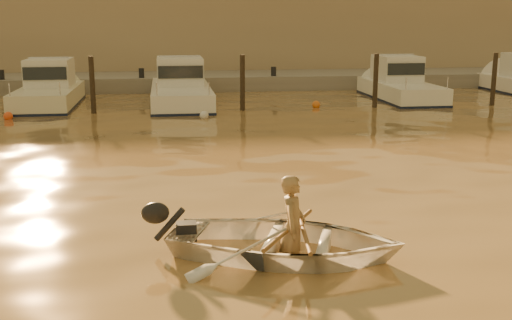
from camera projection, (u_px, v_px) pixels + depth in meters
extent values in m
plane|color=olive|center=(361.00, 235.00, 10.09)|extent=(160.00, 160.00, 0.00)
imported|color=silver|center=(286.00, 242.00, 9.15)|extent=(3.94, 3.36, 0.69)
imported|color=olive|center=(293.00, 227.00, 9.08)|extent=(0.52, 0.64, 1.50)
cylinder|color=olive|center=(303.00, 230.00, 9.06)|extent=(0.33, 2.09, 0.13)
cylinder|color=brown|center=(289.00, 229.00, 9.10)|extent=(1.08, 1.86, 0.13)
cylinder|color=#2D2319|center=(93.00, 88.00, 22.46)|extent=(0.18, 0.18, 2.20)
cylinder|color=#2D2319|center=(242.00, 86.00, 23.19)|extent=(0.18, 0.18, 2.20)
cylinder|color=#2D2319|center=(375.00, 83.00, 23.88)|extent=(0.18, 0.18, 2.20)
cylinder|color=#2D2319|center=(494.00, 82.00, 24.53)|extent=(0.18, 0.18, 2.20)
sphere|color=#EC4E1B|center=(8.00, 116.00, 21.33)|extent=(0.30, 0.30, 0.30)
sphere|color=silver|center=(204.00, 115.00, 21.51)|extent=(0.30, 0.30, 0.30)
sphere|color=orange|center=(316.00, 105.00, 24.09)|extent=(0.30, 0.30, 0.30)
sphere|color=silver|center=(435.00, 104.00, 24.15)|extent=(0.30, 0.30, 0.30)
cube|color=gray|center=(227.00, 84.00, 30.82)|extent=(52.00, 4.00, 1.00)
cube|color=#9E8466|center=(217.00, 33.00, 35.64)|extent=(46.00, 7.00, 4.80)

